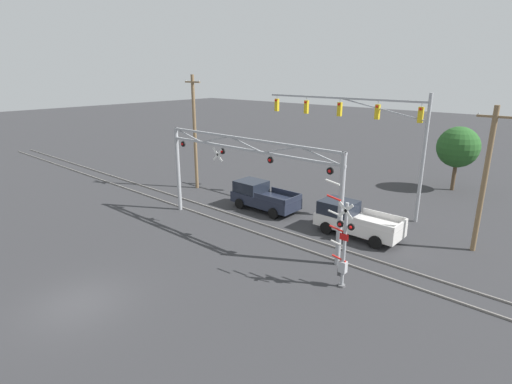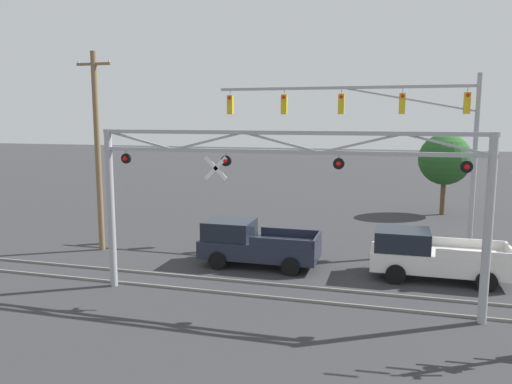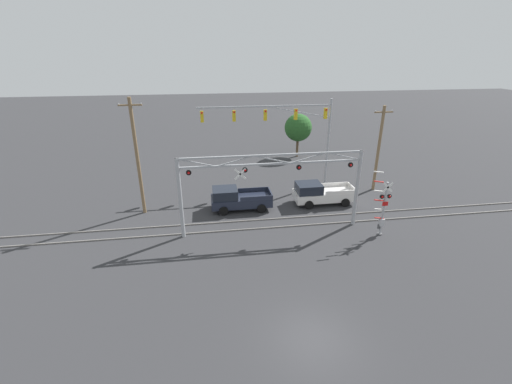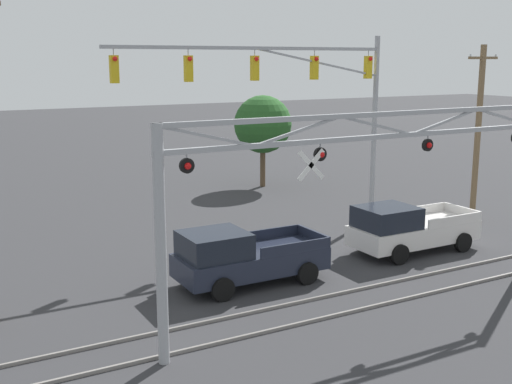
{
  "view_description": "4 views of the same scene",
  "coord_description": "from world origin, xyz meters",
  "px_view_note": "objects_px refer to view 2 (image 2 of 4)",
  "views": [
    {
      "loc": [
        16.24,
        -6.46,
        9.98
      ],
      "look_at": [
        -0.36,
        12.4,
        2.33
      ],
      "focal_mm": 28.0,
      "sensor_mm": 36.0,
      "label": 1
    },
    {
      "loc": [
        3.77,
        -5.7,
        6.58
      ],
      "look_at": [
        -1.76,
        14.16,
        3.48
      ],
      "focal_mm": 35.0,
      "sensor_mm": 36.0,
      "label": 2
    },
    {
      "loc": [
        -4.59,
        -12.0,
        13.05
      ],
      "look_at": [
        -1.36,
        9.83,
        3.78
      ],
      "focal_mm": 24.0,
      "sensor_mm": 36.0,
      "label": 3
    },
    {
      "loc": [
        -12.04,
        -3.38,
        7.61
      ],
      "look_at": [
        -2.38,
        13.91,
        3.5
      ],
      "focal_mm": 45.0,
      "sensor_mm": 36.0,
      "label": 4
    }
  ],
  "objects_px": {
    "traffic_signal_span": "(396,124)",
    "background_tree_beyond_span": "(445,159)",
    "crossing_gantry": "(280,188)",
    "utility_pole_left": "(98,150)",
    "pickup_truck_lead": "(252,244)",
    "pickup_truck_following": "(429,255)"
  },
  "relations": [
    {
      "from": "traffic_signal_span",
      "to": "pickup_truck_following",
      "type": "xyz_separation_m",
      "value": [
        1.51,
        -4.9,
        -5.25
      ]
    },
    {
      "from": "crossing_gantry",
      "to": "utility_pole_left",
      "type": "height_order",
      "value": "utility_pole_left"
    },
    {
      "from": "crossing_gantry",
      "to": "traffic_signal_span",
      "type": "distance_m",
      "value": 10.15
    },
    {
      "from": "pickup_truck_lead",
      "to": "pickup_truck_following",
      "type": "height_order",
      "value": "same"
    },
    {
      "from": "crossing_gantry",
      "to": "pickup_truck_following",
      "type": "distance_m",
      "value": 7.52
    },
    {
      "from": "pickup_truck_following",
      "to": "traffic_signal_span",
      "type": "bearing_deg",
      "value": 107.16
    },
    {
      "from": "traffic_signal_span",
      "to": "crossing_gantry",
      "type": "bearing_deg",
      "value": -112.56
    },
    {
      "from": "crossing_gantry",
      "to": "pickup_truck_lead",
      "type": "xyz_separation_m",
      "value": [
        -2.2,
        4.16,
        -3.16
      ]
    },
    {
      "from": "crossing_gantry",
      "to": "pickup_truck_lead",
      "type": "bearing_deg",
      "value": 117.91
    },
    {
      "from": "pickup_truck_following",
      "to": "utility_pole_left",
      "type": "height_order",
      "value": "utility_pole_left"
    },
    {
      "from": "pickup_truck_following",
      "to": "utility_pole_left",
      "type": "xyz_separation_m",
      "value": [
        -15.51,
        0.39,
        4.01
      ]
    },
    {
      "from": "traffic_signal_span",
      "to": "background_tree_beyond_span",
      "type": "xyz_separation_m",
      "value": [
        3.24,
        9.77,
        -2.46
      ]
    },
    {
      "from": "crossing_gantry",
      "to": "traffic_signal_span",
      "type": "xyz_separation_m",
      "value": [
        3.81,
        9.17,
        2.09
      ]
    },
    {
      "from": "pickup_truck_lead",
      "to": "pickup_truck_following",
      "type": "bearing_deg",
      "value": 0.88
    },
    {
      "from": "pickup_truck_following",
      "to": "background_tree_beyond_span",
      "type": "distance_m",
      "value": 15.03
    },
    {
      "from": "background_tree_beyond_span",
      "to": "traffic_signal_span",
      "type": "bearing_deg",
      "value": -108.37
    },
    {
      "from": "traffic_signal_span",
      "to": "utility_pole_left",
      "type": "height_order",
      "value": "utility_pole_left"
    },
    {
      "from": "pickup_truck_lead",
      "to": "background_tree_beyond_span",
      "type": "xyz_separation_m",
      "value": [
        9.26,
        14.78,
        2.79
      ]
    },
    {
      "from": "utility_pole_left",
      "to": "background_tree_beyond_span",
      "type": "height_order",
      "value": "utility_pole_left"
    },
    {
      "from": "utility_pole_left",
      "to": "background_tree_beyond_span",
      "type": "xyz_separation_m",
      "value": [
        17.24,
        14.28,
        -1.22
      ]
    },
    {
      "from": "crossing_gantry",
      "to": "pickup_truck_lead",
      "type": "height_order",
      "value": "crossing_gantry"
    },
    {
      "from": "utility_pole_left",
      "to": "pickup_truck_lead",
      "type": "bearing_deg",
      "value": -3.62
    }
  ]
}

